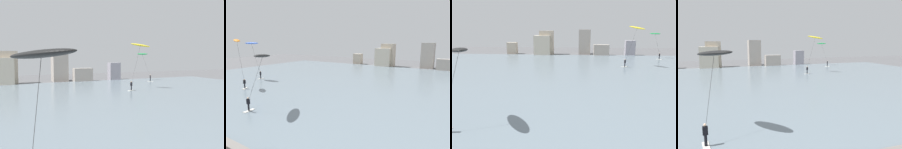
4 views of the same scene
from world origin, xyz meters
TOP-DOWN VIEW (x-y plane):
  - water_bay at (0.00, 30.12)m, footprint 84.00×52.00m
  - far_shore_buildings at (-2.25, 57.61)m, footprint 38.67×5.94m
  - kitesurfer_black at (-6.98, 10.74)m, footprint 3.29×4.38m
  - kitesurfer_orange at (-19.81, 15.51)m, footprint 4.21×2.28m
  - kitesurfer_blue at (-24.53, 21.31)m, footprint 4.04×2.05m

SIDE VIEW (x-z plane):
  - water_bay at x=0.00m, z-range 0.00..0.10m
  - far_shore_buildings at x=-2.25m, z-range -0.72..6.78m
  - kitesurfer_black at x=-6.98m, z-range 2.70..9.28m
  - kitesurfer_blue at x=-24.53m, z-range 3.30..10.96m
  - kitesurfer_orange at x=-19.81m, z-range 3.18..11.53m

